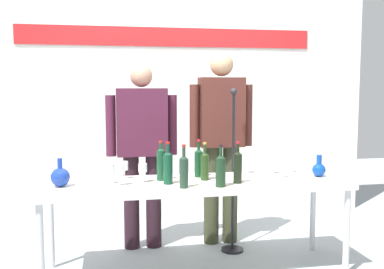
{
  "coord_description": "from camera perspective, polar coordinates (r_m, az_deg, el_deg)",
  "views": [
    {
      "loc": [
        -0.67,
        -3.43,
        1.46
      ],
      "look_at": [
        0.0,
        0.15,
        1.08
      ],
      "focal_mm": 42.63,
      "sensor_mm": 36.0,
      "label": 1
    }
  ],
  "objects": [
    {
      "name": "wine_bottle_4",
      "position": [
        3.51,
        5.74,
        -3.95
      ],
      "size": [
        0.07,
        0.07,
        0.32
      ],
      "color": "black",
      "rests_on": "display_table"
    },
    {
      "name": "wine_glass_left_2",
      "position": [
        3.71,
        -8.43,
        -3.95
      ],
      "size": [
        0.06,
        0.06,
        0.14
      ],
      "color": "white",
      "rests_on": "display_table"
    },
    {
      "name": "wine_glass_right_2",
      "position": [
        4.03,
        12.38,
        -3.35
      ],
      "size": [
        0.06,
        0.06,
        0.13
      ],
      "color": "white",
      "rests_on": "display_table"
    },
    {
      "name": "wine_glass_left_0",
      "position": [
        3.54,
        -10.09,
        -4.35
      ],
      "size": [
        0.06,
        0.06,
        0.15
      ],
      "color": "white",
      "rests_on": "display_table"
    },
    {
      "name": "back_wall",
      "position": [
        5.03,
        -2.97,
        6.42
      ],
      "size": [
        4.52,
        0.11,
        3.0
      ],
      "color": "white",
      "rests_on": "ground"
    },
    {
      "name": "wine_glass_right_1",
      "position": [
        3.92,
        6.93,
        -3.22
      ],
      "size": [
        0.07,
        0.07,
        0.16
      ],
      "color": "white",
      "rests_on": "display_table"
    },
    {
      "name": "microphone_stand",
      "position": [
        4.09,
        5.12,
        -7.95
      ],
      "size": [
        0.2,
        0.2,
        1.45
      ],
      "color": "black",
      "rests_on": "ground"
    },
    {
      "name": "presenter_left",
      "position": [
        4.11,
        -6.28,
        -1.14
      ],
      "size": [
        0.64,
        0.22,
        1.66
      ],
      "color": "black",
      "rests_on": "ground"
    },
    {
      "name": "decanter_blue_left",
      "position": [
        3.52,
        -16.16,
        -5.1
      ],
      "size": [
        0.14,
        0.14,
        0.21
      ],
      "color": "#1B399C",
      "rests_on": "display_table"
    },
    {
      "name": "wine_bottle_0",
      "position": [
        3.61,
        1.6,
        -3.8
      ],
      "size": [
        0.07,
        0.07,
        0.3
      ],
      "color": "#223C18",
      "rests_on": "display_table"
    },
    {
      "name": "wine_glass_left_1",
      "position": [
        3.54,
        -6.18,
        -4.23
      ],
      "size": [
        0.07,
        0.07,
        0.15
      ],
      "color": "white",
      "rests_on": "display_table"
    },
    {
      "name": "presenter_right",
      "position": [
        4.22,
        3.67,
        -0.09
      ],
      "size": [
        0.59,
        0.22,
        1.77
      ],
      "color": "#343722",
      "rests_on": "ground"
    },
    {
      "name": "wine_bottle_2",
      "position": [
        3.74,
        0.83,
        -3.43
      ],
      "size": [
        0.07,
        0.07,
        0.31
      ],
      "color": "#0F381D",
      "rests_on": "display_table"
    },
    {
      "name": "wine_bottle_1",
      "position": [
        3.61,
        -3.9,
        -3.55
      ],
      "size": [
        0.07,
        0.07,
        0.32
      ],
      "color": "#133F25",
      "rests_on": "display_table"
    },
    {
      "name": "wine_glass_left_3",
      "position": [
        3.46,
        -9.05,
        -4.34
      ],
      "size": [
        0.07,
        0.07,
        0.17
      ],
      "color": "white",
      "rests_on": "display_table"
    },
    {
      "name": "wine_glass_right_0",
      "position": [
        3.95,
        10.14,
        -3.3
      ],
      "size": [
        0.07,
        0.07,
        0.15
      ],
      "color": "white",
      "rests_on": "display_table"
    },
    {
      "name": "wine_glass_right_3",
      "position": [
        3.77,
        11.17,
        -3.66
      ],
      "size": [
        0.06,
        0.06,
        0.16
      ],
      "color": "white",
      "rests_on": "display_table"
    },
    {
      "name": "wine_bottle_5",
      "position": [
        3.38,
        3.6,
        -4.38
      ],
      "size": [
        0.08,
        0.08,
        0.32
      ],
      "color": "#17311C",
      "rests_on": "display_table"
    },
    {
      "name": "display_table",
      "position": [
        3.58,
        0.44,
        -6.78
      ],
      "size": [
        2.38,
        0.69,
        0.73
      ],
      "color": "silver",
      "rests_on": "ground"
    },
    {
      "name": "wine_bottle_3",
      "position": [
        3.47,
        -3.03,
        -3.99
      ],
      "size": [
        0.07,
        0.07,
        0.32
      ],
      "color": "#103D28",
      "rests_on": "display_table"
    },
    {
      "name": "wine_bottle_6",
      "position": [
        3.33,
        -1.03,
        -4.51
      ],
      "size": [
        0.07,
        0.07,
        0.32
      ],
      "color": "#1E3325",
      "rests_on": "display_table"
    },
    {
      "name": "decanter_blue_right",
      "position": [
        3.9,
        15.59,
        -4.19
      ],
      "size": [
        0.11,
        0.11,
        0.18
      ],
      "color": "#0F3C9A",
      "rests_on": "display_table"
    }
  ]
}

